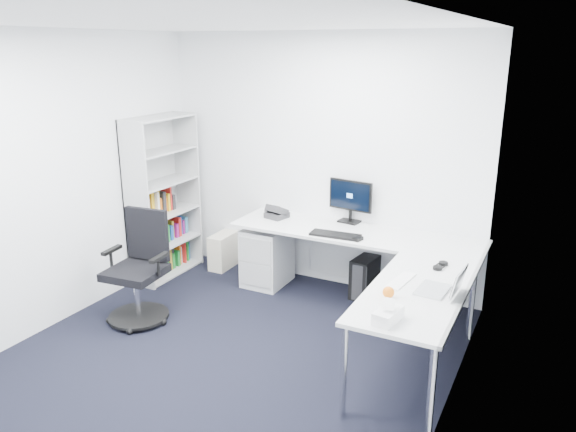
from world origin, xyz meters
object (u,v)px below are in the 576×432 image
at_px(l_desk, 341,278).
at_px(task_chair, 135,269).
at_px(laptop, 434,277).
at_px(monitor, 350,201).
at_px(bookshelf, 163,198).

height_order(l_desk, task_chair, task_chair).
bearing_deg(task_chair, laptop, 0.81).
distance_m(l_desk, monitor, 0.89).
bearing_deg(bookshelf, l_desk, -1.32).
xyz_separation_m(monitor, laptop, (1.20, -1.35, -0.12)).
height_order(task_chair, laptop, task_chair).
bearing_deg(monitor, task_chair, -124.58).
distance_m(monitor, laptop, 1.80).
distance_m(bookshelf, laptop, 3.30).
xyz_separation_m(bookshelf, laptop, (3.21, -0.77, -0.05)).
distance_m(task_chair, laptop, 2.74).
height_order(task_chair, monitor, monitor).
height_order(monitor, laptop, monitor).
height_order(bookshelf, monitor, bookshelf).
bearing_deg(l_desk, monitor, 104.76).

